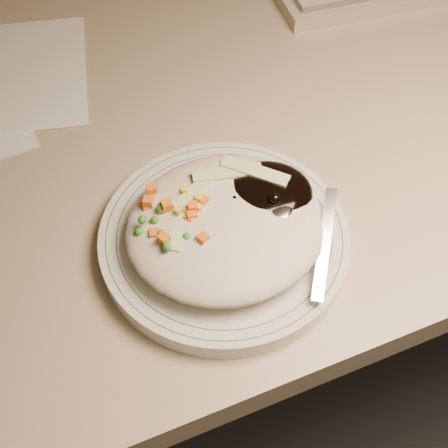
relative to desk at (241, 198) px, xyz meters
name	(u,v)px	position (x,y,z in m)	size (l,w,h in m)	color
desk	(241,198)	(0.00, 0.00, 0.00)	(1.40, 0.70, 0.74)	tan
plate	(224,240)	(-0.11, -0.20, 0.21)	(0.25, 0.25, 0.02)	silver
plate_rim	(224,234)	(-0.11, -0.20, 0.22)	(0.23, 0.23, 0.00)	#144723
meal	(228,220)	(-0.10, -0.20, 0.24)	(0.21, 0.19, 0.05)	beige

